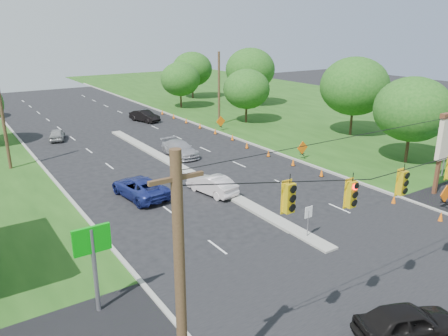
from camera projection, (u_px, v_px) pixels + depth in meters
ground at (394, 287)px, 21.06m from camera, size 160.00×160.00×0.00m
grass_right at (408, 130)px, 52.62m from camera, size 40.00×160.00×0.06m
cross_street at (394, 287)px, 21.06m from camera, size 160.00×14.00×0.02m
curb_left at (40, 164)px, 39.57m from camera, size 0.25×110.00×0.16m
curb_right at (225, 135)px, 50.14m from camera, size 0.25×110.00×0.16m
median at (185, 171)px, 37.72m from camera, size 1.00×34.00×0.18m
median_sign at (308, 216)px, 25.36m from camera, size 0.55×0.06×2.05m
signal_span at (427, 198)px, 18.69m from camera, size 25.60×0.32×9.00m
utility_pole_far_left at (3, 118)px, 36.91m from camera, size 0.28×0.28×9.00m
utility_pole_far_right at (219, 89)px, 53.96m from camera, size 0.28×0.28×9.00m
cone_0 at (441, 217)px, 27.93m from camera, size 0.32×0.32×0.70m
cone_1 at (394, 199)px, 30.71m from camera, size 0.32×0.32×0.70m
cone_2 at (355, 185)px, 33.48m from camera, size 0.32×0.32×0.70m
cone_3 at (322, 173)px, 36.26m from camera, size 0.32×0.32×0.70m
cone_4 at (293, 162)px, 39.04m from camera, size 0.32×0.32×0.70m
cone_5 at (268, 153)px, 41.81m from camera, size 0.32×0.32×0.70m
cone_6 at (247, 145)px, 44.59m from camera, size 0.32×0.32×0.70m
cone_7 at (232, 137)px, 47.68m from camera, size 0.32×0.32×0.70m
cone_8 at (215, 131)px, 50.45m from camera, size 0.32×0.32×0.70m
cone_9 at (200, 126)px, 53.23m from camera, size 0.32×0.32×0.70m
cone_10 at (186, 121)px, 56.00m from camera, size 0.32×0.32×0.70m
cone_11 at (174, 116)px, 58.78m from camera, size 0.32×0.32×0.70m
cone_12 at (162, 112)px, 61.56m from camera, size 0.32×0.32×0.70m
work_sign_0 at (446, 195)px, 29.54m from camera, size 1.27×0.58×1.37m
work_sign_1 at (302, 148)px, 40.65m from camera, size 1.27×0.58×1.37m
work_sign_2 at (221, 122)px, 51.75m from camera, size 1.27×0.58×1.37m
tree_7 at (412, 109)px, 38.45m from camera, size 6.72×6.72×7.84m
tree_8 at (355, 86)px, 48.28m from camera, size 7.56×7.56×8.82m
tree_9 at (247, 89)px, 55.04m from camera, size 5.88×5.88×6.86m
tree_10 at (250, 69)px, 66.77m from camera, size 7.56×7.56×8.82m
tree_11 at (192, 69)px, 73.60m from camera, size 6.72×6.72×7.84m
tree_12 at (180, 79)px, 65.10m from camera, size 5.88×5.88×6.86m
black_sedan at (408, 323)px, 17.39m from camera, size 4.69×3.20×1.48m
white_sedan at (212, 184)px, 32.53m from camera, size 2.27×4.56×1.44m
blue_pickup at (140, 187)px, 31.84m from camera, size 3.04×5.62×1.50m
silver_car_far at (180, 149)px, 41.87m from camera, size 2.10×5.03×1.45m
silver_car_oncoming at (57, 134)px, 47.77m from camera, size 2.54×3.98×1.26m
dark_car_receding at (145, 116)px, 56.92m from camera, size 2.86×4.78×1.49m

